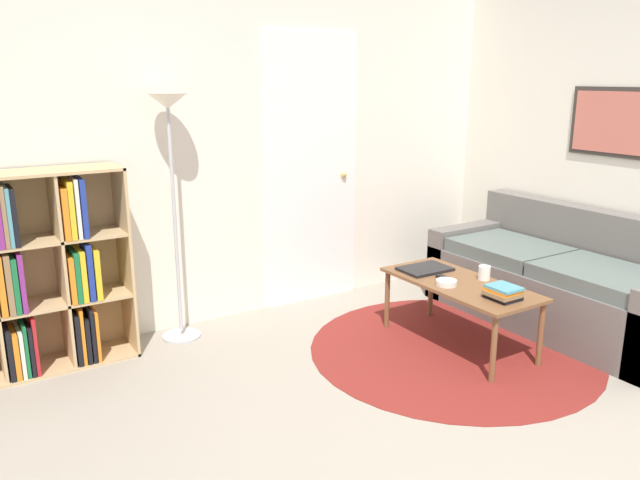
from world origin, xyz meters
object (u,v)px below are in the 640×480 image
laptop (425,269)px  coffee_table (460,289)px  floor_lamp (170,145)px  bowl (446,283)px  cup (484,273)px  bookshelf (20,275)px  couch (563,284)px

laptop → coffee_table: bearing=-85.8°
floor_lamp → coffee_table: (1.52, -1.12, -0.93)m
laptop → bowl: (-0.10, -0.32, 0.01)m
floor_lamp → coffee_table: 2.10m
floor_lamp → laptop: bearing=-28.1°
coffee_table → cup: bearing=-13.9°
bookshelf → couch: size_ratio=0.65×
coffee_table → bowl: bearing=178.7°
couch → cup: size_ratio=20.15×
floor_lamp → cup: size_ratio=17.67×
laptop → cup: bearing=-61.7°
floor_lamp → bowl: (1.40, -1.12, -0.86)m
coffee_table → cup: cup is taller
coffee_table → laptop: size_ratio=3.10×
cup → coffee_table: bearing=166.1°
bookshelf → coffee_table: bearing=-24.5°
floor_lamp → coffee_table: bearing=-36.4°
coffee_table → bowl: size_ratio=8.06×
couch → laptop: couch is taller
floor_lamp → bowl: bearing=-38.7°
couch → floor_lamp: bearing=153.7°
couch → laptop: bearing=156.7°
cup → laptop: bearing=118.3°
couch → coffee_table: (-0.94, 0.09, 0.11)m
couch → bowl: bearing=174.8°
laptop → bowl: 0.33m
coffee_table → bowl: 0.14m
floor_lamp → cup: bearing=-34.5°
bowl → cup: (0.29, -0.05, 0.03)m
laptop → bookshelf: bearing=161.8°
bookshelf → couch: bearing=-19.7°
bookshelf → bowl: size_ratio=9.15×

